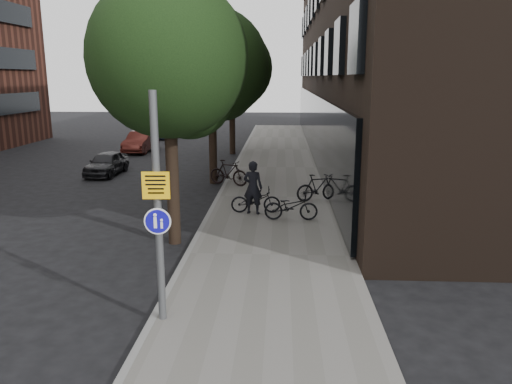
# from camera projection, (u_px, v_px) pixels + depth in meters

# --- Properties ---
(ground) EXTENTS (120.00, 120.00, 0.00)m
(ground) POSITION_uv_depth(u_px,v_px,m) (254.00, 316.00, 10.23)
(ground) COLOR black
(ground) RESTS_ON ground
(sidewalk) EXTENTS (4.50, 60.00, 0.12)m
(sidewalk) POSITION_uv_depth(u_px,v_px,m) (274.00, 198.00, 19.94)
(sidewalk) COLOR #65625D
(sidewalk) RESTS_ON ground
(curb_edge) EXTENTS (0.15, 60.00, 0.13)m
(curb_edge) POSITION_uv_depth(u_px,v_px,m) (218.00, 197.00, 20.05)
(curb_edge) COLOR slate
(curb_edge) RESTS_ON ground
(building_right_dark_brick) EXTENTS (12.00, 40.00, 18.00)m
(building_right_dark_brick) POSITION_uv_depth(u_px,v_px,m) (420.00, 3.00, 29.18)
(building_right_dark_brick) COLOR black
(building_right_dark_brick) RESTS_ON ground
(street_tree_near) EXTENTS (4.40, 4.40, 7.50)m
(street_tree_near) POSITION_uv_depth(u_px,v_px,m) (172.00, 65.00, 13.72)
(street_tree_near) COLOR black
(street_tree_near) RESTS_ON ground
(street_tree_mid) EXTENTS (5.00, 5.00, 7.80)m
(street_tree_mid) POSITION_uv_depth(u_px,v_px,m) (213.00, 69.00, 21.99)
(street_tree_mid) COLOR black
(street_tree_mid) RESTS_ON ground
(street_tree_far) EXTENTS (5.00, 5.00, 7.80)m
(street_tree_far) POSITION_uv_depth(u_px,v_px,m) (233.00, 71.00, 30.75)
(street_tree_far) COLOR black
(street_tree_far) RESTS_ON ground
(signpost) EXTENTS (0.51, 0.15, 4.44)m
(signpost) POSITION_uv_depth(u_px,v_px,m) (158.00, 209.00, 9.39)
(signpost) COLOR #595B5E
(signpost) RESTS_ON sidewalk
(pedestrian) EXTENTS (0.76, 0.59, 1.86)m
(pedestrian) POSITION_uv_depth(u_px,v_px,m) (253.00, 187.00, 17.26)
(pedestrian) COLOR black
(pedestrian) RESTS_ON sidewalk
(parked_bike_facade_near) EXTENTS (1.78, 0.63, 0.93)m
(parked_bike_facade_near) POSITION_uv_depth(u_px,v_px,m) (291.00, 206.00, 16.58)
(parked_bike_facade_near) COLOR black
(parked_bike_facade_near) RESTS_ON sidewalk
(parked_bike_facade_far) EXTENTS (1.81, 1.07, 1.05)m
(parked_bike_facade_far) POSITION_uv_depth(u_px,v_px,m) (318.00, 187.00, 19.14)
(parked_bike_facade_far) COLOR black
(parked_bike_facade_far) RESTS_ON sidewalk
(parked_bike_curb_near) EXTENTS (1.76, 0.71, 0.91)m
(parked_bike_curb_near) POSITION_uv_depth(u_px,v_px,m) (256.00, 200.00, 17.49)
(parked_bike_curb_near) COLOR black
(parked_bike_curb_near) RESTS_ON sidewalk
(parked_bike_curb_far) EXTENTS (1.92, 1.22, 1.12)m
(parked_bike_curb_far) POSITION_uv_depth(u_px,v_px,m) (229.00, 173.00, 21.89)
(parked_bike_curb_far) COLOR black
(parked_bike_curb_far) RESTS_ON sidewalk
(parked_car_near) EXTENTS (1.51, 3.48, 1.17)m
(parked_car_near) POSITION_uv_depth(u_px,v_px,m) (107.00, 163.00, 24.86)
(parked_car_near) COLOR black
(parked_car_near) RESTS_ON ground
(parked_car_mid) EXTENTS (1.50, 4.02, 1.31)m
(parked_car_mid) POSITION_uv_depth(u_px,v_px,m) (141.00, 142.00, 32.48)
(parked_car_mid) COLOR #521D17
(parked_car_mid) RESTS_ON ground
(parked_car_far) EXTENTS (1.99, 3.91, 1.09)m
(parked_car_far) POSITION_uv_depth(u_px,v_px,m) (167.00, 131.00, 39.92)
(parked_car_far) COLOR #1A1D2F
(parked_car_far) RESTS_ON ground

